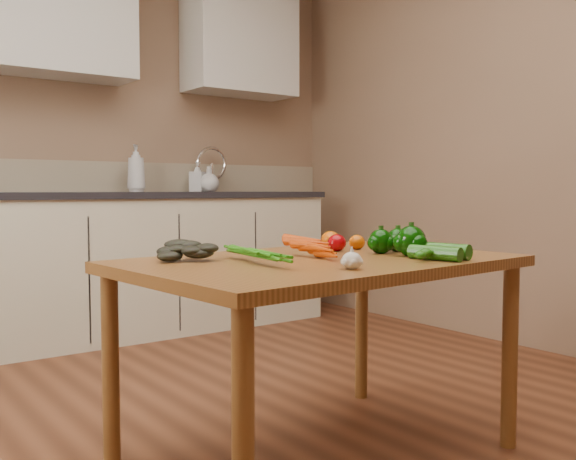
# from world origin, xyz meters

# --- Properties ---
(room) EXTENTS (4.04, 5.04, 2.64)m
(room) POSITION_xyz_m (0.00, 0.17, 1.25)
(room) COLOR brown
(room) RESTS_ON ground
(counter_run) EXTENTS (2.84, 0.64, 1.14)m
(counter_run) POSITION_xyz_m (0.21, 2.19, 0.46)
(counter_run) COLOR beige
(counter_run) RESTS_ON ground
(upper_cabinets) EXTENTS (2.15, 0.35, 0.70)m
(upper_cabinets) POSITION_xyz_m (0.51, 2.32, 1.95)
(upper_cabinets) COLOR silver
(upper_cabinets) RESTS_ON room
(table) EXTENTS (1.33, 0.91, 0.69)m
(table) POSITION_xyz_m (0.04, -0.00, 0.61)
(table) COLOR brown
(table) RESTS_ON ground
(soap_bottle_a) EXTENTS (0.16, 0.16, 0.31)m
(soap_bottle_a) POSITION_xyz_m (0.38, 2.30, 1.05)
(soap_bottle_a) COLOR silver
(soap_bottle_a) RESTS_ON counter_run
(soap_bottle_b) EXTENTS (0.13, 0.13, 0.21)m
(soap_bottle_b) POSITION_xyz_m (0.87, 2.37, 1.00)
(soap_bottle_b) COLOR silver
(soap_bottle_b) RESTS_ON counter_run
(soap_bottle_c) EXTENTS (0.15, 0.15, 0.18)m
(soap_bottle_c) POSITION_xyz_m (0.93, 2.30, 0.99)
(soap_bottle_c) COLOR silver
(soap_bottle_c) RESTS_ON counter_run
(carrot_bunch) EXTENTS (0.25, 0.20, 0.06)m
(carrot_bunch) POSITION_xyz_m (-0.04, 0.03, 0.72)
(carrot_bunch) COLOR #D14104
(carrot_bunch) RESTS_ON table
(leafy_greens) EXTENTS (0.18, 0.16, 0.09)m
(leafy_greens) POSITION_xyz_m (-0.36, 0.19, 0.73)
(leafy_greens) COLOR black
(leafy_greens) RESTS_ON table
(garlic_bulb) EXTENTS (0.06, 0.06, 0.05)m
(garlic_bulb) POSITION_xyz_m (-0.07, -0.29, 0.71)
(garlic_bulb) COLOR beige
(garlic_bulb) RESTS_ON table
(pepper_a) EXTENTS (0.09, 0.09, 0.09)m
(pepper_a) POSITION_xyz_m (0.32, -0.01, 0.73)
(pepper_a) COLOR #053202
(pepper_a) RESTS_ON table
(pepper_b) EXTENTS (0.08, 0.08, 0.08)m
(pepper_b) POSITION_xyz_m (0.42, 0.01, 0.73)
(pepper_b) COLOR #053202
(pepper_b) RESTS_ON table
(pepper_c) EXTENTS (0.10, 0.10, 0.10)m
(pepper_c) POSITION_xyz_m (0.34, -0.13, 0.74)
(pepper_c) COLOR #053202
(pepper_c) RESTS_ON table
(tomato_a) EXTENTS (0.07, 0.07, 0.06)m
(tomato_a) POSITION_xyz_m (0.24, 0.15, 0.72)
(tomato_a) COLOR #970207
(tomato_a) RESTS_ON table
(tomato_b) EXTENTS (0.07, 0.07, 0.07)m
(tomato_b) POSITION_xyz_m (0.29, 0.24, 0.72)
(tomato_b) COLOR #D05505
(tomato_b) RESTS_ON table
(tomato_c) EXTENTS (0.06, 0.06, 0.06)m
(tomato_c) POSITION_xyz_m (0.36, 0.16, 0.71)
(tomato_c) COLOR #D05505
(tomato_c) RESTS_ON table
(zucchini_a) EXTENTS (0.09, 0.21, 0.05)m
(zucchini_a) POSITION_xyz_m (0.36, -0.24, 0.71)
(zucchini_a) COLOR #124907
(zucchini_a) RESTS_ON table
(zucchini_b) EXTENTS (0.08, 0.19, 0.05)m
(zucchini_b) POSITION_xyz_m (0.30, -0.27, 0.71)
(zucchini_b) COLOR #124907
(zucchini_b) RESTS_ON table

